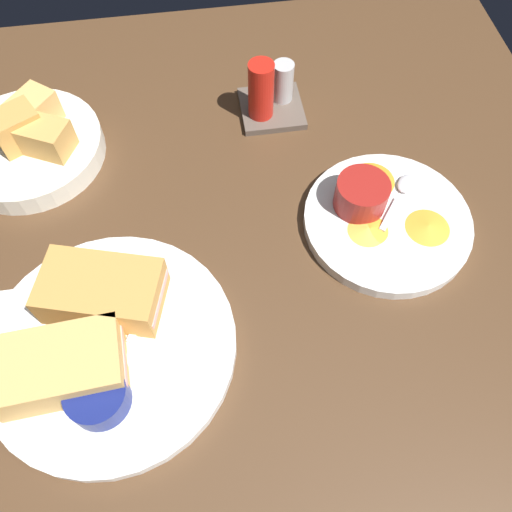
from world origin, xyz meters
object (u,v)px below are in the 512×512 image
object	(u,v)px
sandwich_half_near	(102,291)
spoon_by_dark_ramekin	(123,354)
spoon_by_gravy_ramekin	(402,191)
condiment_caddy	(269,95)
plate_sandwich_main	(111,346)
plate_chips_companion	(387,222)
ramekin_light_gravy	(362,194)
ramekin_dark_sauce	(97,396)
sandwich_half_far	(59,367)
bread_basket_rear	(29,144)

from	to	relation	value
sandwich_half_near	spoon_by_dark_ramekin	bearing A→B (deg)	-76.00
spoon_by_dark_ramekin	spoon_by_gravy_ramekin	xyz separation A→B (cm)	(36.09, 16.74, 0.00)
condiment_caddy	plate_sandwich_main	bearing A→B (deg)	-124.70
plate_chips_companion	ramekin_light_gravy	world-z (taller)	ramekin_light_gravy
sandwich_half_near	plate_sandwich_main	bearing A→B (deg)	-88.44
spoon_by_dark_ramekin	ramekin_light_gravy	distance (cm)	34.00
plate_sandwich_main	spoon_by_gravy_ramekin	world-z (taller)	spoon_by_gravy_ramekin
spoon_by_gravy_ramekin	condiment_caddy	bearing A→B (deg)	128.02
sandwich_half_near	condiment_caddy	bearing A→B (deg)	50.42
plate_sandwich_main	ramekin_dark_sauce	bearing A→B (deg)	-97.44
spoon_by_gravy_ramekin	condiment_caddy	size ratio (longest dim) A/B	0.91
spoon_by_dark_ramekin	plate_chips_companion	world-z (taller)	spoon_by_dark_ramekin
sandwich_half_far	ramekin_light_gravy	size ratio (longest dim) A/B	2.06
sandwich_half_near	plate_chips_companion	distance (cm)	35.66
spoon_by_gravy_ramekin	plate_chips_companion	bearing A→B (deg)	-127.98
sandwich_half_near	sandwich_half_far	size ratio (longest dim) A/B	1.07
plate_sandwich_main	condiment_caddy	bearing A→B (deg)	55.30
ramekin_dark_sauce	spoon_by_gravy_ramekin	distance (cm)	44.02
plate_chips_companion	sandwich_half_far	bearing A→B (deg)	-160.01
bread_basket_rear	plate_sandwich_main	bearing A→B (deg)	-71.05
sandwich_half_near	ramekin_dark_sauce	bearing A→B (deg)	-93.32
sandwich_half_far	spoon_by_gravy_ramekin	size ratio (longest dim) A/B	1.57
plate_chips_companion	spoon_by_gravy_ramekin	xyz separation A→B (cm)	(2.84, 3.64, 1.16)
plate_sandwich_main	spoon_by_gravy_ramekin	size ratio (longest dim) A/B	3.20
sandwich_half_far	condiment_caddy	bearing A→B (deg)	52.64
sandwich_half_far	ramekin_dark_sauce	distance (cm)	5.08
plate_sandwich_main	sandwich_half_far	xyz separation A→B (cm)	(-4.50, -2.76, 3.20)
spoon_by_gravy_ramekin	condiment_caddy	world-z (taller)	condiment_caddy
sandwich_half_near	spoon_by_gravy_ramekin	world-z (taller)	sandwich_half_near
ramekin_dark_sauce	bread_basket_rear	xyz separation A→B (cm)	(-9.59, 36.49, -1.00)
plate_chips_companion	ramekin_light_gravy	xyz separation A→B (cm)	(-3.17, 2.64, 2.97)
sandwich_half_far	spoon_by_dark_ramekin	bearing A→B (deg)	11.14
ramekin_dark_sauce	spoon_by_gravy_ramekin	xyz separation A→B (cm)	(38.46, 21.37, -1.38)
plate_sandwich_main	plate_chips_companion	distance (cm)	36.68
ramekin_dark_sauce	condiment_caddy	xyz separation A→B (cm)	(24.07, 39.78, 0.06)
spoon_by_gravy_ramekin	sandwich_half_near	bearing A→B (deg)	-165.32
condiment_caddy	ramekin_light_gravy	bearing A→B (deg)	-66.63
ramekin_dark_sauce	sandwich_half_near	bearing A→B (deg)	86.68
plate_sandwich_main	spoon_by_gravy_ramekin	xyz separation A→B (cm)	(37.65, 15.17, 1.16)
sandwich_half_far	ramekin_light_gravy	world-z (taller)	sandwich_half_far
sandwich_half_near	spoon_by_gravy_ramekin	xyz separation A→B (cm)	(37.80, 9.90, -2.04)
spoon_by_dark_ramekin	condiment_caddy	distance (cm)	41.33
sandwich_half_far	spoon_by_gravy_ramekin	distance (cm)	45.85
spoon_by_dark_ramekin	plate_chips_companion	distance (cm)	35.76
spoon_by_dark_ramekin	spoon_by_gravy_ramekin	bearing A→B (deg)	24.89
spoon_by_dark_ramekin	ramekin_light_gravy	size ratio (longest dim) A/B	1.43
plate_sandwich_main	sandwich_half_far	size ratio (longest dim) A/B	2.03
plate_sandwich_main	spoon_by_dark_ramekin	world-z (taller)	spoon_by_dark_ramekin
sandwich_half_near	bread_basket_rear	distance (cm)	27.09
bread_basket_rear	sandwich_half_far	bearing A→B (deg)	-79.87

